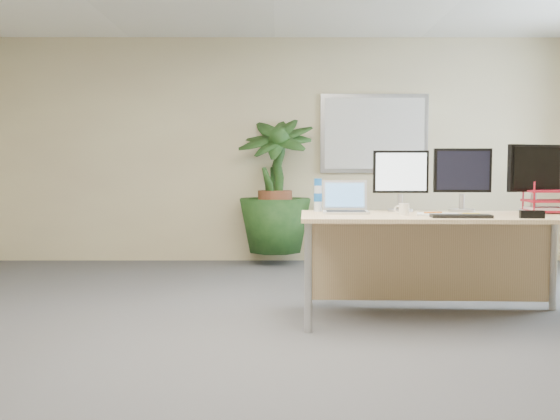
{
  "coord_description": "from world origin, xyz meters",
  "views": [
    {
      "loc": [
        0.04,
        -3.6,
        1.15
      ],
      "look_at": [
        0.05,
        0.35,
        0.88
      ],
      "focal_mm": 40.0,
      "sensor_mm": 36.0,
      "label": 1
    }
  ],
  "objects_px": {
    "monitor_left": "(401,177)",
    "laptop": "(345,205)",
    "desk": "(437,236)",
    "floor_plant": "(275,201)",
    "monitor_right": "(462,175)"
  },
  "relations": [
    {
      "from": "monitor_left",
      "to": "laptop",
      "type": "height_order",
      "value": "monitor_left"
    },
    {
      "from": "laptop",
      "to": "desk",
      "type": "bearing_deg",
      "value": -4.95
    },
    {
      "from": "floor_plant",
      "to": "monitor_left",
      "type": "bearing_deg",
      "value": -66.94
    },
    {
      "from": "floor_plant",
      "to": "laptop",
      "type": "xyz_separation_m",
      "value": [
        0.56,
        -2.51,
        0.11
      ]
    },
    {
      "from": "desk",
      "to": "monitor_left",
      "type": "height_order",
      "value": "monitor_left"
    },
    {
      "from": "monitor_right",
      "to": "laptop",
      "type": "height_order",
      "value": "monitor_right"
    },
    {
      "from": "monitor_left",
      "to": "laptop",
      "type": "distance_m",
      "value": 0.52
    },
    {
      "from": "desk",
      "to": "floor_plant",
      "type": "height_order",
      "value": "floor_plant"
    },
    {
      "from": "monitor_left",
      "to": "monitor_right",
      "type": "xyz_separation_m",
      "value": [
        0.49,
        -0.01,
        0.01
      ]
    },
    {
      "from": "monitor_left",
      "to": "monitor_right",
      "type": "relative_size",
      "value": 0.97
    },
    {
      "from": "floor_plant",
      "to": "monitor_left",
      "type": "relative_size",
      "value": 3.11
    },
    {
      "from": "monitor_left",
      "to": "desk",
      "type": "bearing_deg",
      "value": -39.9
    },
    {
      "from": "monitor_left",
      "to": "laptop",
      "type": "xyz_separation_m",
      "value": [
        -0.45,
        -0.14,
        -0.22
      ]
    },
    {
      "from": "desk",
      "to": "monitor_left",
      "type": "xyz_separation_m",
      "value": [
        -0.25,
        0.21,
        0.45
      ]
    },
    {
      "from": "floor_plant",
      "to": "laptop",
      "type": "relative_size",
      "value": 4.17
    }
  ]
}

